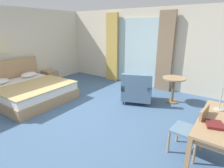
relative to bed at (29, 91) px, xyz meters
The scene contains 14 objects.
ground 2.03m from the bed, ahead, with size 6.89×6.50×0.10m, color #426084.
wall_back 3.89m from the bed, 57.87° to the left, with size 6.49×0.12×2.60m, color beige.
wall_left 1.59m from the bed, behind, with size 0.12×6.10×2.60m, color beige.
balcony_glass_door 3.70m from the bed, 59.44° to the left, with size 1.58×0.02×2.29m, color silver.
curtain_panel_left 3.26m from the bed, 74.74° to the left, with size 0.49×0.10×2.48m, color tan.
curtain_panel_right 4.24m from the bed, 46.54° to the left, with size 0.50×0.10×2.48m, color #897056.
bed is the anchor object (origin of this frame).
nightstand 1.57m from the bed, 121.67° to the left, with size 0.48×0.43×0.47m.
writing_desk 4.73m from the bed, ahead, with size 0.61×1.42×0.73m.
desk_chair 4.37m from the bed, ahead, with size 0.49×0.47×0.88m.
closed_book 4.67m from the bed, ahead, with size 0.21×0.24×0.04m, color maroon.
armchair_by_window 3.08m from the bed, 31.43° to the left, with size 1.00×0.97×0.86m.
round_cafe_table 4.08m from the bed, 32.36° to the left, with size 0.61×0.61×0.71m.
framed_picture 1.63m from the bed, behind, with size 0.03×0.30×0.45m.
Camera 1 is at (2.75, -2.80, 2.04)m, focal length 28.89 mm.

